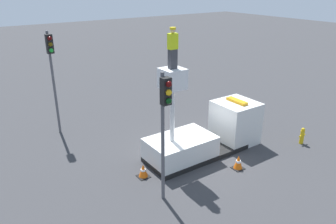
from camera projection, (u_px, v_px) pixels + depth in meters
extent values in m
plane|color=#38383A|center=(196.00, 155.00, 16.71)|extent=(120.00, 120.00, 0.00)
cube|color=black|center=(196.00, 153.00, 16.66)|extent=(5.31, 2.13, 0.24)
cube|color=silver|center=(180.00, 149.00, 15.94)|extent=(3.26, 2.07, 1.25)
cube|color=silver|center=(235.00, 122.00, 17.68)|extent=(2.05, 2.07, 2.30)
cube|color=black|center=(249.00, 110.00, 18.05)|extent=(0.03, 1.76, 0.92)
cube|color=orange|center=(237.00, 101.00, 17.22)|extent=(0.36, 1.24, 0.14)
cylinder|color=silver|center=(172.00, 114.00, 14.94)|extent=(0.22, 0.22, 2.68)
cube|color=silver|center=(173.00, 79.00, 14.31)|extent=(0.99, 0.99, 0.90)
cube|color=#38383D|center=(173.00, 59.00, 13.98)|extent=(0.34, 0.26, 0.84)
cube|color=#D1E519|center=(173.00, 41.00, 13.70)|extent=(0.40, 0.26, 0.66)
sphere|color=beige|center=(173.00, 30.00, 13.54)|extent=(0.23, 0.23, 0.23)
cylinder|color=yellow|center=(173.00, 28.00, 13.50)|extent=(0.26, 0.26, 0.09)
cylinder|color=#515156|center=(163.00, 140.00, 12.40)|extent=(0.14, 0.14, 5.30)
cube|color=black|center=(166.00, 91.00, 11.50)|extent=(0.34, 0.28, 1.00)
sphere|color=#490707|center=(169.00, 84.00, 11.24)|extent=(0.22, 0.22, 0.22)
sphere|color=gold|center=(169.00, 93.00, 11.36)|extent=(0.22, 0.22, 0.22)
sphere|color=#083710|center=(169.00, 101.00, 11.47)|extent=(0.22, 0.22, 0.22)
cylinder|color=#515156|center=(54.00, 84.00, 18.12)|extent=(0.14, 0.14, 5.83)
cube|color=black|center=(49.00, 44.00, 17.11)|extent=(0.34, 0.28, 1.00)
sphere|color=#490707|center=(50.00, 38.00, 16.86)|extent=(0.22, 0.22, 0.22)
sphere|color=#503C07|center=(51.00, 44.00, 16.97)|extent=(0.22, 0.22, 0.22)
sphere|color=green|center=(51.00, 50.00, 17.09)|extent=(0.22, 0.22, 0.22)
cylinder|color=gold|center=(302.00, 137.00, 17.73)|extent=(0.22, 0.22, 0.78)
sphere|color=gold|center=(303.00, 129.00, 17.56)|extent=(0.19, 0.19, 0.19)
cylinder|color=gold|center=(300.00, 136.00, 17.61)|extent=(0.12, 0.09, 0.09)
cylinder|color=gold|center=(304.00, 135.00, 17.79)|extent=(0.12, 0.09, 0.09)
cube|color=black|center=(143.00, 176.00, 14.84)|extent=(0.52, 0.52, 0.03)
cone|color=orange|center=(143.00, 171.00, 14.72)|extent=(0.43, 0.43, 0.64)
cylinder|color=white|center=(143.00, 170.00, 14.71)|extent=(0.23, 0.23, 0.09)
cube|color=black|center=(238.00, 168.00, 15.48)|extent=(0.52, 0.52, 0.03)
cone|color=orange|center=(238.00, 162.00, 15.36)|extent=(0.43, 0.43, 0.69)
cylinder|color=white|center=(238.00, 161.00, 15.35)|extent=(0.22, 0.22, 0.10)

